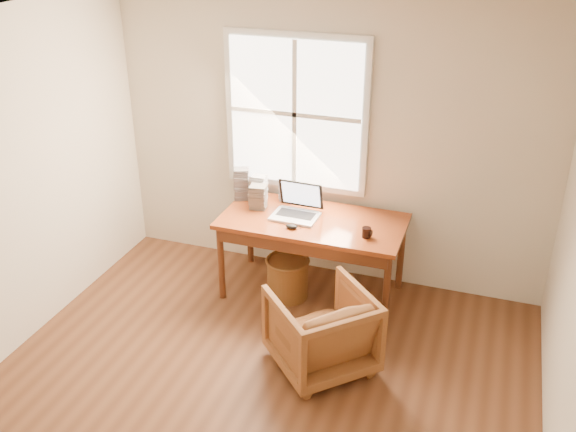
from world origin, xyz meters
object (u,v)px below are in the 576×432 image
(desk, at_px, (313,221))
(laptop, at_px, (295,202))
(wicker_stool, at_px, (288,278))
(coffee_mug, at_px, (366,232))
(cd_stack_a, at_px, (259,188))
(armchair, at_px, (321,330))

(desk, distance_m, laptop, 0.23)
(wicker_stool, xyz_separation_m, coffee_mug, (0.70, -0.04, 0.61))
(desk, xyz_separation_m, cd_stack_a, (-0.58, 0.20, 0.14))
(cd_stack_a, bearing_deg, desk, -19.20)
(desk, distance_m, coffee_mug, 0.54)
(laptop, distance_m, cd_stack_a, 0.48)
(cd_stack_a, bearing_deg, armchair, -50.71)
(wicker_stool, distance_m, laptop, 0.72)
(armchair, relative_size, coffee_mug, 8.39)
(wicker_stool, height_order, laptop, laptop)
(desk, xyz_separation_m, armchair, (0.37, -0.96, -0.40))
(desk, height_order, cd_stack_a, cd_stack_a)
(armchair, height_order, coffee_mug, coffee_mug)
(desk, xyz_separation_m, coffee_mug, (0.51, -0.17, 0.06))
(coffee_mug, height_order, cd_stack_a, cd_stack_a)
(laptop, distance_m, coffee_mug, 0.69)
(armchair, bearing_deg, coffee_mug, -144.47)
(wicker_stool, xyz_separation_m, cd_stack_a, (-0.39, 0.33, 0.69))
(armchair, xyz_separation_m, laptop, (-0.53, 0.93, 0.58))
(desk, relative_size, coffee_mug, 18.79)
(laptop, bearing_deg, armchair, -58.53)
(desk, bearing_deg, armchair, -68.87)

